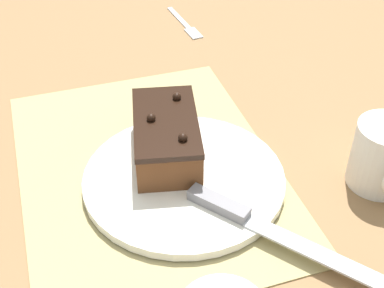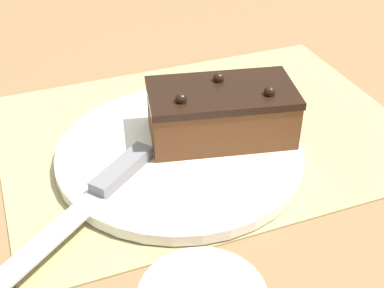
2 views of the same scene
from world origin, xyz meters
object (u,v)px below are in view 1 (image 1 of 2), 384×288
(coffee_mug, at_px, (384,157))
(dessert_fork, at_px, (186,25))
(serving_knife, at_px, (249,219))
(cake_plate, at_px, (184,179))
(chocolate_cake, at_px, (166,136))

(coffee_mug, bearing_deg, dessert_fork, -168.82)
(serving_knife, height_order, coffee_mug, coffee_mug)
(cake_plate, bearing_deg, dessert_fork, 162.22)
(cake_plate, relative_size, dessert_fork, 1.75)
(coffee_mug, relative_size, dessert_fork, 0.60)
(coffee_mug, bearing_deg, chocolate_cake, -116.68)
(coffee_mug, height_order, dessert_fork, coffee_mug)
(chocolate_cake, distance_m, serving_knife, 0.17)
(cake_plate, bearing_deg, serving_knife, 25.41)
(chocolate_cake, bearing_deg, serving_knife, 20.43)
(serving_knife, bearing_deg, dessert_fork, -137.77)
(cake_plate, distance_m, dessert_fork, 0.46)
(coffee_mug, bearing_deg, serving_knife, -82.31)
(chocolate_cake, height_order, serving_knife, chocolate_cake)
(cake_plate, height_order, dessert_fork, cake_plate)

